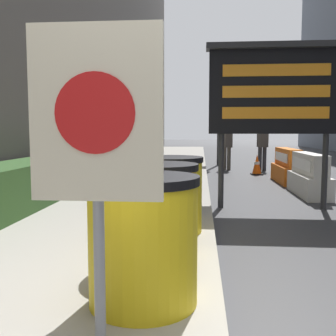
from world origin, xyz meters
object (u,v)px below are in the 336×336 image
barrel_drum_back (170,194)px  pedestrian_worker (262,142)px  barrel_drum_foreground (143,240)px  traffic_cone_mid (318,169)px  barrel_drum_middle (157,211)px  traffic_light_near_curb (219,90)px  warning_sign (96,133)px  traffic_cone_near (257,165)px  jersey_barrier_white (309,177)px  pedestrian_passerby (227,142)px  message_board (274,91)px  jersey_barrier_orange_near (287,168)px

barrel_drum_back → pedestrian_worker: 9.46m
barrel_drum_foreground → traffic_cone_mid: bearing=67.1°
barrel_drum_middle → barrel_drum_back: same height
barrel_drum_foreground → barrel_drum_back: bearing=89.0°
traffic_cone_mid → traffic_light_near_curb: 5.64m
warning_sign → traffic_light_near_curb: traffic_light_near_curb is taller
traffic_cone_near → barrel_drum_foreground: bearing=-102.4°
traffic_cone_mid → jersey_barrier_white: bearing=-109.4°
traffic_cone_mid → pedestrian_worker: 2.68m
jersey_barrier_white → traffic_light_near_curb: bearing=102.7°
warning_sign → traffic_cone_near: bearing=77.7°
barrel_drum_back → traffic_light_near_curb: size_ratio=0.22×
warning_sign → jersey_barrier_white: 7.24m
pedestrian_passerby → barrel_drum_middle: bearing=157.0°
barrel_drum_middle → message_board: message_board is taller
barrel_drum_foreground → warning_sign: 1.03m
jersey_barrier_white → barrel_drum_middle: bearing=-119.1°
jersey_barrier_orange_near → pedestrian_worker: bearing=93.5°
barrel_drum_foreground → warning_sign: warning_sign is taller
message_board → traffic_cone_near: bearing=84.8°
pedestrian_worker → traffic_cone_mid: bearing=-162.1°
barrel_drum_back → warning_sign: warning_sign is taller
jersey_barrier_white → pedestrian_worker: (-0.19, 5.22, 0.60)m
barrel_drum_foreground → pedestrian_worker: 11.40m
barrel_drum_middle → traffic_light_near_curb: 12.32m
warning_sign → traffic_cone_mid: warning_sign is taller
barrel_drum_back → jersey_barrier_white: barrel_drum_back is taller
jersey_barrier_white → traffic_cone_mid: 3.13m
barrel_drum_middle → traffic_cone_mid: (3.76, 7.84, -0.33)m
pedestrian_worker → barrel_drum_foreground: bearing=156.8°
jersey_barrier_white → pedestrian_passerby: (-1.40, 5.36, 0.58)m
barrel_drum_back → message_board: bearing=55.4°
barrel_drum_foreground → pedestrian_passerby: pedestrian_passerby is taller
barrel_drum_foreground → traffic_cone_mid: 9.61m
barrel_drum_middle → pedestrian_passerby: pedestrian_passerby is taller
message_board → jersey_barrier_white: bearing=55.8°
barrel_drum_foreground → jersey_barrier_orange_near: 8.44m
warning_sign → jersey_barrier_orange_near: size_ratio=0.93×
message_board → barrel_drum_back: bearing=-124.6°
barrel_drum_back → traffic_light_near_curb: bearing=84.5°
traffic_cone_near → pedestrian_passerby: pedestrian_passerby is taller
jersey_barrier_orange_near → pedestrian_passerby: bearing=113.2°
jersey_barrier_orange_near → traffic_cone_mid: jersey_barrier_orange_near is taller
warning_sign → traffic_light_near_curb: (1.23, 13.73, 1.61)m
traffic_cone_mid → pedestrian_passerby: 3.49m
traffic_light_near_curb → barrel_drum_back: bearing=-95.5°
warning_sign → traffic_light_near_curb: 13.88m
jersey_barrier_white → jersey_barrier_orange_near: (-0.00, 2.10, 0.00)m
jersey_barrier_white → message_board: bearing=-124.2°
traffic_cone_mid → pedestrian_passerby: bearing=135.3°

